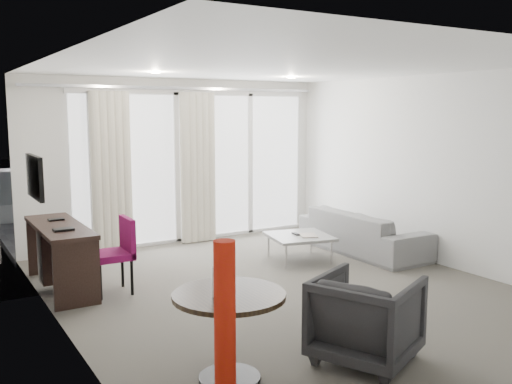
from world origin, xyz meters
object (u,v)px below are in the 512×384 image
sofa (363,232)px  rattan_chair_a (190,205)px  tub_armchair (366,318)px  desk_chair (111,256)px  rattan_chair_b (246,194)px  coffee_table (299,248)px  red_lamp (225,327)px  desk (61,257)px  round_table (229,337)px

sofa → rattan_chair_a: 3.51m
sofa → rattan_chair_a: rattan_chair_a is taller
sofa → tub_armchair: bearing=138.8°
desk_chair → rattan_chair_b: (4.07, 3.92, -0.07)m
rattan_chair_a → rattan_chair_b: size_ratio=0.98×
rattan_chair_a → coffee_table: bearing=-81.5°
red_lamp → coffee_table: bearing=47.5°
desk → coffee_table: bearing=-7.1°
desk_chair → red_lamp: size_ratio=0.72×
red_lamp → rattan_chair_b: size_ratio=1.64×
red_lamp → coffee_table: size_ratio=1.49×
coffee_table → sofa: size_ratio=0.38×
desk → rattan_chair_b: (4.53, 3.45, -0.01)m
desk_chair → tub_armchair: (1.30, -2.88, -0.07)m
desk_chair → coffee_table: 2.72m
coffee_table → rattan_chair_b: size_ratio=1.10×
desk → tub_armchair: (1.77, -3.35, -0.02)m
coffee_table → desk: bearing=172.9°
round_table → rattan_chair_a: (2.31, 5.84, 0.01)m
round_table → rattan_chair_b: (3.92, 6.52, 0.02)m
desk_chair → tub_armchair: size_ratio=1.08×
desk → rattan_chair_b: size_ratio=2.20×
rattan_chair_a → tub_armchair: bearing=-96.7°
coffee_table → rattan_chair_a: (-0.25, 3.16, 0.18)m
rattan_chair_a → desk_chair: bearing=-123.2°
round_table → red_lamp: size_ratio=0.72×
tub_armchair → sofa: tub_armchair is taller
tub_armchair → coffee_table: size_ratio=0.99×
desk → round_table: desk is taller
tub_armchair → sofa: (2.52, 2.88, -0.06)m
sofa → rattan_chair_a: bearing=22.8°
coffee_table → rattan_chair_a: size_ratio=1.13×
red_lamp → rattan_chair_a: 6.72m
round_table → coffee_table: round_table is taller
round_table → rattan_chair_a: rattan_chair_a is taller
round_table → tub_armchair: (1.16, -0.28, 0.02)m
desk → rattan_chair_a: size_ratio=2.26×
desk_chair → rattan_chair_a: (2.46, 3.24, -0.08)m
desk → rattan_chair_a: (2.92, 2.76, -0.02)m
round_table → sofa: (3.67, 2.60, -0.04)m
desk → rattan_chair_b: 5.69m
coffee_table → rattan_chair_b: 4.08m
desk → desk_chair: bearing=-45.3°
tub_armchair → rattan_chair_b: rattan_chair_b is taller
round_table → sofa: 4.50m
rattan_chair_b → coffee_table: bearing=-132.0°
desk_chair → rattan_chair_b: bearing=44.9°
desk_chair → rattan_chair_b: 5.65m
desk → coffee_table: desk is taller
desk_chair → red_lamp: bearing=-90.8°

